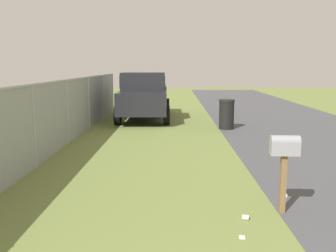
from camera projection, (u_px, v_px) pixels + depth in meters
The scene contains 7 objects.
mailbox at pixel (285, 152), 5.96m from camera, with size 0.23×0.47×1.29m.
pickup_truck at pixel (144, 95), 16.61m from camera, with size 5.47×2.32×2.09m.
trash_bin at pixel (227, 114), 14.09m from camera, with size 0.59×0.59×1.12m.
fence_section at pixel (53, 115), 10.03m from camera, with size 19.75×0.07×1.97m.
litter_wrapper_by_mailbox at pixel (242, 237), 5.23m from camera, with size 0.12×0.08×0.01m, color silver.
litter_cup_midfield_b at pixel (245, 217), 5.82m from camera, with size 0.08×0.08×0.10m, color white.
litter_bottle_midfield_a at pixel (285, 194), 6.91m from camera, with size 0.07×0.07×0.22m, color #B2D8BF.
Camera 1 is at (-1.05, 0.59, 2.38)m, focal length 39.92 mm.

